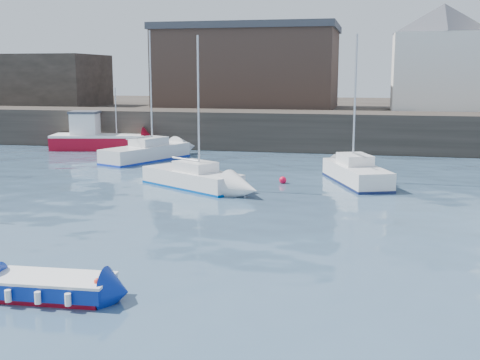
% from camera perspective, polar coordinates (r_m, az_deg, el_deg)
% --- Properties ---
extents(water, '(220.00, 220.00, 0.00)m').
position_cam_1_polar(water, '(15.23, -10.05, -13.44)').
color(water, '#2D4760').
rests_on(water, ground).
extents(quay_wall, '(90.00, 5.00, 3.00)m').
position_cam_1_polar(quay_wall, '(48.38, 5.90, 4.69)').
color(quay_wall, '#28231E').
rests_on(quay_wall, ground).
extents(land_strip, '(90.00, 32.00, 2.80)m').
position_cam_1_polar(land_strip, '(66.24, 7.70, 6.02)').
color(land_strip, '#28231E').
rests_on(land_strip, ground).
extents(bldg_east_d, '(11.14, 11.14, 8.95)m').
position_cam_1_polar(bldg_east_d, '(54.65, 18.58, 11.00)').
color(bldg_east_d, white).
rests_on(bldg_east_d, land_strip).
extents(warehouse, '(16.40, 10.40, 7.60)m').
position_cam_1_polar(warehouse, '(57.02, 0.83, 10.71)').
color(warehouse, '#3D2D26').
rests_on(warehouse, land_strip).
extents(bldg_west, '(14.00, 8.00, 5.00)m').
position_cam_1_polar(bldg_west, '(64.27, -19.20, 8.91)').
color(bldg_west, '#353028').
rests_on(bldg_west, land_strip).
extents(blue_dinghy, '(3.36, 1.84, 0.63)m').
position_cam_1_polar(blue_dinghy, '(17.30, -17.41, -9.59)').
color(blue_dinghy, maroon).
rests_on(blue_dinghy, ground).
extents(fishing_boat, '(7.80, 4.22, 4.90)m').
position_cam_1_polar(fishing_boat, '(49.53, -13.46, 3.94)').
color(fishing_boat, maroon).
rests_on(fishing_boat, ground).
extents(sailboat_b, '(6.27, 4.94, 7.93)m').
position_cam_1_polar(sailboat_b, '(32.19, -4.56, 0.20)').
color(sailboat_b, silver).
rests_on(sailboat_b, ground).
extents(sailboat_f, '(4.15, 6.56, 8.14)m').
position_cam_1_polar(sailboat_f, '(33.94, 10.95, 0.66)').
color(sailboat_f, silver).
rests_on(sailboat_f, ground).
extents(sailboat_h, '(4.77, 7.23, 8.90)m').
position_cam_1_polar(sailboat_h, '(42.49, -8.90, 2.62)').
color(sailboat_h, silver).
rests_on(sailboat_h, ground).
extents(buoy_far, '(0.41, 0.41, 0.41)m').
position_cam_1_polar(buoy_far, '(33.42, 4.08, -0.32)').
color(buoy_far, red).
rests_on(buoy_far, ground).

